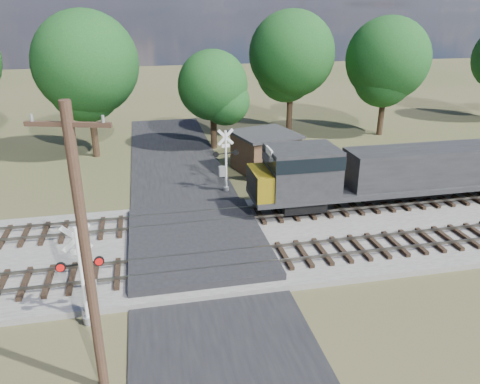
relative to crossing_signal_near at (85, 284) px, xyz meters
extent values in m
plane|color=#3F4725|center=(4.97, 4.96, -1.84)|extent=(160.00, 160.00, 0.00)
cube|color=gray|center=(14.97, 5.46, -1.69)|extent=(140.00, 10.00, 0.30)
cube|color=black|center=(4.97, 4.96, -1.80)|extent=(7.00, 60.00, 0.08)
cube|color=#262628|center=(4.97, 5.46, -1.53)|extent=(7.00, 9.00, 0.62)
cube|color=black|center=(6.97, 2.96, -1.45)|extent=(44.00, 2.60, 0.18)
cube|color=#5B574E|center=(14.97, 2.24, -1.29)|extent=(140.00, 0.08, 0.15)
cube|color=#5B574E|center=(14.97, 3.67, -1.29)|extent=(140.00, 0.08, 0.15)
cube|color=black|center=(6.97, 7.96, -1.45)|extent=(44.00, 2.60, 0.18)
cube|color=#5B574E|center=(14.97, 7.24, -1.29)|extent=(140.00, 0.08, 0.15)
cube|color=#5B574E|center=(14.97, 8.67, -1.29)|extent=(140.00, 0.08, 0.15)
cylinder|color=silver|center=(-0.09, -0.01, 0.31)|extent=(0.15, 0.15, 4.30)
cylinder|color=gray|center=(-0.09, -0.01, -1.68)|extent=(0.39, 0.39, 0.32)
cube|color=silver|center=(-0.09, -0.01, 2.03)|extent=(1.12, 0.18, 1.12)
cube|color=silver|center=(-0.09, -0.01, 2.03)|extent=(1.12, 0.18, 1.12)
cube|color=silver|center=(-0.09, -0.01, 1.43)|extent=(0.54, 0.10, 0.24)
cube|color=black|center=(-0.09, -0.01, 0.90)|extent=(1.71, 0.28, 0.06)
cylinder|color=red|center=(-0.78, -0.10, 0.90)|extent=(0.40, 0.15, 0.39)
cylinder|color=red|center=(0.60, 0.08, 0.90)|extent=(0.40, 0.15, 0.39)
cube|color=gray|center=(0.18, 0.02, -0.34)|extent=(0.52, 0.38, 0.70)
cylinder|color=silver|center=(7.87, 12.88, 0.29)|extent=(0.15, 0.15, 4.26)
cylinder|color=gray|center=(7.87, 12.88, -1.68)|extent=(0.38, 0.38, 0.32)
cube|color=silver|center=(7.87, 12.88, 1.99)|extent=(1.11, 0.19, 1.11)
cube|color=silver|center=(7.87, 12.88, 1.99)|extent=(1.11, 0.19, 1.11)
cube|color=silver|center=(7.87, 12.88, 1.40)|extent=(0.53, 0.10, 0.23)
cube|color=black|center=(7.87, 12.88, 0.87)|extent=(1.70, 0.29, 0.06)
cylinder|color=red|center=(8.56, 12.97, 0.87)|extent=(0.39, 0.16, 0.38)
cylinder|color=red|center=(7.19, 12.79, 0.87)|extent=(0.39, 0.16, 0.38)
cube|color=gray|center=(7.61, 12.85, -0.35)|extent=(0.52, 0.38, 0.69)
cylinder|color=#372519|center=(0.73, -3.66, 2.96)|extent=(0.32, 0.32, 9.62)
cube|color=#372519|center=(0.73, -3.66, 7.13)|extent=(2.29, 0.77, 0.13)
cube|color=#4E2D21|center=(11.55, 16.59, -0.46)|extent=(4.81, 4.81, 2.77)
cube|color=#29292B|center=(11.55, 16.59, 1.02)|extent=(5.29, 5.29, 0.20)
cylinder|color=black|center=(-1.37, 22.98, 1.08)|extent=(0.56, 0.56, 5.84)
sphere|color=#123B16|center=(-1.37, 22.98, 5.76)|extent=(8.18, 8.18, 8.18)
cylinder|color=black|center=(8.67, 23.34, 0.28)|extent=(0.56, 0.56, 4.25)
sphere|color=#123B16|center=(8.67, 23.34, 3.68)|extent=(5.95, 5.95, 5.95)
cylinder|color=black|center=(16.89, 27.41, 1.06)|extent=(0.56, 0.56, 5.80)
sphere|color=#123B16|center=(16.89, 27.41, 5.69)|extent=(8.12, 8.12, 8.12)
cylinder|color=black|center=(25.27, 24.57, 0.92)|extent=(0.56, 0.56, 5.52)
sphere|color=#123B16|center=(25.27, 24.57, 5.34)|extent=(7.73, 7.73, 7.73)
camera|label=1|loc=(2.68, -16.36, 10.05)|focal=35.00mm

